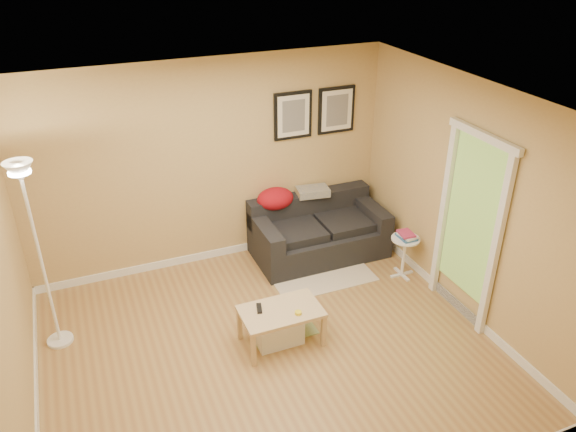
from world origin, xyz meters
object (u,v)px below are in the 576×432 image
Objects in this scene: coffee_table at (281,326)px; side_table at (404,257)px; sofa at (319,229)px; book_stack at (407,235)px; storage_bin at (278,328)px; floor_lamp at (42,264)px.

side_table is at bearing 34.68° from coffee_table.
sofa is 2.05× the size of coffee_table.
storage_bin is at bearing -158.11° from book_stack.
floor_lamp reaches higher than coffee_table.
sofa is 0.83× the size of floor_lamp.
side_table reaches higher than storage_bin.
floor_lamp is (-4.03, 0.31, 0.40)m from book_stack.
book_stack reaches higher than coffee_table.
book_stack reaches higher than storage_bin.
sofa is at bearing 137.34° from book_stack.
book_stack is at bearing -48.39° from sofa.
side_table is (1.89, 0.55, 0.11)m from storage_bin.
sofa is at bearing 50.88° from storage_bin.
sofa is 3.37m from floor_lamp.
coffee_table reaches higher than storage_bin.
sofa is 1.83m from coffee_table.
side_table is 0.31m from book_stack.
coffee_table is (-1.12, -1.44, -0.17)m from sofa.
sofa reaches higher than book_stack.
sofa reaches higher than coffee_table.
book_stack is 0.12× the size of floor_lamp.
storage_bin is 0.24× the size of floor_lamp.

